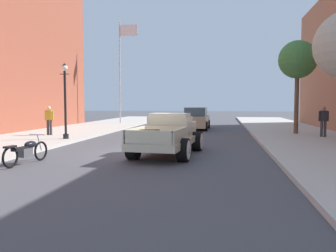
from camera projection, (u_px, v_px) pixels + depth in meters
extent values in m
plane|color=#47474C|center=(152.00, 153.00, 13.49)|extent=(140.00, 140.00, 0.00)
cube|color=beige|center=(168.00, 141.00, 12.98)|extent=(2.24, 5.05, 0.24)
cube|color=beige|center=(170.00, 127.00, 13.28)|extent=(1.66, 1.25, 0.80)
cube|color=beige|center=(170.00, 115.00, 13.20)|extent=(1.52, 1.07, 0.12)
cube|color=#3D4C5B|center=(174.00, 122.00, 13.82)|extent=(1.32, 0.17, 0.44)
cube|color=beige|center=(178.00, 128.00, 14.54)|extent=(1.46, 1.62, 0.52)
cube|color=silver|center=(182.00, 127.00, 15.31)|extent=(0.69, 0.17, 0.47)
cube|color=beige|center=(157.00, 141.00, 11.62)|extent=(1.89, 2.26, 0.04)
cube|color=beige|center=(135.00, 134.00, 11.81)|extent=(0.29, 2.10, 0.44)
cube|color=beige|center=(181.00, 135.00, 11.39)|extent=(0.29, 2.10, 0.44)
cube|color=beige|center=(148.00, 138.00, 10.63)|extent=(1.62, 0.24, 0.44)
cube|color=beige|center=(165.00, 132.00, 12.58)|extent=(1.62, 0.24, 0.44)
cylinder|color=black|center=(156.00, 140.00, 14.51)|extent=(0.44, 0.83, 0.80)
cylinder|color=silver|center=(152.00, 140.00, 14.56)|extent=(0.08, 0.65, 0.66)
cylinder|color=silver|center=(151.00, 140.00, 14.56)|extent=(0.04, 0.24, 0.24)
cylinder|color=black|center=(197.00, 141.00, 14.05)|extent=(0.44, 0.83, 0.80)
cylinder|color=silver|center=(202.00, 141.00, 14.01)|extent=(0.08, 0.65, 0.66)
cylinder|color=silver|center=(202.00, 141.00, 14.01)|extent=(0.04, 0.24, 0.24)
cylinder|color=black|center=(133.00, 148.00, 11.92)|extent=(0.44, 0.83, 0.80)
cylinder|color=silver|center=(128.00, 148.00, 11.96)|extent=(0.08, 0.65, 0.66)
cylinder|color=silver|center=(128.00, 148.00, 11.97)|extent=(0.04, 0.24, 0.24)
cylinder|color=black|center=(183.00, 150.00, 11.46)|extent=(0.44, 0.83, 0.80)
cylinder|color=silver|center=(189.00, 150.00, 11.41)|extent=(0.08, 0.65, 0.66)
cylinder|color=silver|center=(189.00, 150.00, 11.41)|extent=(0.04, 0.24, 0.24)
cube|color=olive|center=(149.00, 135.00, 11.31)|extent=(0.64, 0.50, 0.40)
cube|color=#3D2D1E|center=(149.00, 135.00, 11.31)|extent=(0.62, 0.11, 0.42)
cube|color=brown|center=(166.00, 136.00, 11.84)|extent=(0.45, 0.33, 0.28)
torus|color=black|center=(41.00, 151.00, 11.68)|extent=(0.15, 0.67, 0.67)
torus|color=black|center=(10.00, 157.00, 10.30)|extent=(0.15, 0.67, 0.67)
cube|color=#4C4C51|center=(25.00, 153.00, 10.94)|extent=(0.29, 0.47, 0.28)
ellipsoid|color=black|center=(30.00, 145.00, 11.16)|extent=(0.32, 0.55, 0.24)
cube|color=black|center=(20.00, 149.00, 10.69)|extent=(0.29, 0.58, 0.10)
cylinder|color=silver|center=(39.00, 142.00, 11.61)|extent=(0.08, 0.26, 0.58)
cylinder|color=silver|center=(37.00, 135.00, 11.47)|extent=(0.62, 0.11, 0.04)
cube|color=black|center=(10.00, 147.00, 10.27)|extent=(0.23, 0.42, 0.06)
cube|color=tan|center=(196.00, 121.00, 25.51)|extent=(1.83, 4.34, 0.80)
cube|color=#384C5B|center=(196.00, 112.00, 25.32)|extent=(1.57, 2.04, 0.64)
cylinder|color=black|center=(187.00, 124.00, 26.95)|extent=(0.24, 0.67, 0.66)
cylinder|color=black|center=(208.00, 124.00, 26.65)|extent=(0.24, 0.67, 0.66)
cylinder|color=black|center=(183.00, 126.00, 24.42)|extent=(0.24, 0.67, 0.66)
cylinder|color=black|center=(206.00, 126.00, 24.12)|extent=(0.24, 0.67, 0.66)
cylinder|color=#333338|center=(48.00, 127.00, 19.47)|extent=(0.14, 0.14, 0.86)
cylinder|color=#333338|center=(51.00, 127.00, 19.45)|extent=(0.14, 0.14, 0.86)
cube|color=gold|center=(49.00, 115.00, 19.41)|extent=(0.36, 0.22, 0.56)
cylinder|color=gold|center=(46.00, 116.00, 19.45)|extent=(0.09, 0.09, 0.54)
cylinder|color=gold|center=(53.00, 116.00, 19.38)|extent=(0.09, 0.09, 0.54)
sphere|color=beige|center=(49.00, 108.00, 19.39)|extent=(0.22, 0.22, 0.22)
cylinder|color=#333338|center=(322.00, 129.00, 18.45)|extent=(0.14, 0.14, 0.86)
cylinder|color=#333338|center=(325.00, 129.00, 18.42)|extent=(0.14, 0.14, 0.86)
cube|color=#232328|center=(324.00, 116.00, 18.39)|extent=(0.36, 0.22, 0.56)
cylinder|color=#232328|center=(319.00, 116.00, 18.43)|extent=(0.09, 0.09, 0.54)
cylinder|color=#232328|center=(328.00, 116.00, 18.36)|extent=(0.09, 0.09, 0.54)
sphere|color=#9E7051|center=(324.00, 108.00, 18.36)|extent=(0.22, 0.22, 0.22)
cylinder|color=black|center=(66.00, 136.00, 17.41)|extent=(0.28, 0.28, 0.24)
cylinder|color=black|center=(65.00, 103.00, 17.30)|extent=(0.12, 0.12, 3.20)
cylinder|color=black|center=(65.00, 74.00, 17.20)|extent=(0.50, 0.04, 0.04)
sphere|color=silver|center=(65.00, 68.00, 17.18)|extent=(0.32, 0.32, 0.32)
cone|color=black|center=(64.00, 64.00, 17.17)|extent=(0.24, 0.24, 0.14)
cylinder|color=#B2B2B7|center=(120.00, 74.00, 30.94)|extent=(0.12, 0.12, 9.00)
sphere|color=gold|center=(119.00, 22.00, 30.63)|extent=(0.16, 0.16, 0.16)
cube|color=silver|center=(129.00, 30.00, 30.54)|extent=(1.60, 0.03, 1.00)
cylinder|color=brown|center=(297.00, 104.00, 20.32)|extent=(0.26, 0.26, 3.57)
sphere|color=#3D7538|center=(298.00, 59.00, 20.15)|extent=(2.25, 2.25, 2.25)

